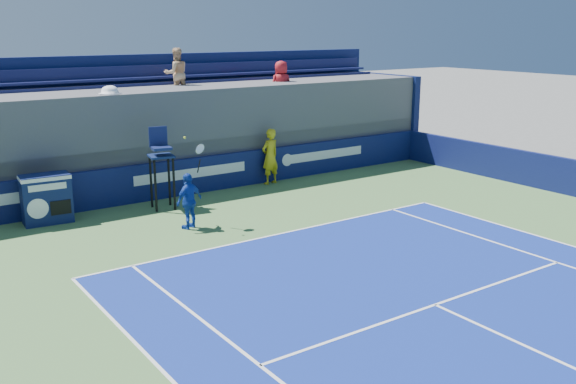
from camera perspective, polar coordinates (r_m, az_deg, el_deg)
ball_person at (r=22.36m, az=-1.61°, el=3.18°), size 0.78×0.58×1.95m
back_hoarding at (r=21.29m, az=-8.65°, el=1.39°), size 20.40×0.21×1.20m
match_clock at (r=19.10m, az=-20.69°, el=-0.47°), size 1.37×0.82×1.40m
umpire_chair at (r=19.53m, az=-11.22°, el=2.88°), size 0.81×0.81×2.48m
tennis_player at (r=17.57m, az=-8.78°, el=-0.76°), size 1.02×0.66×2.57m
stadium_seating at (r=22.88m, az=-11.08°, el=5.36°), size 21.00×4.05×4.66m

